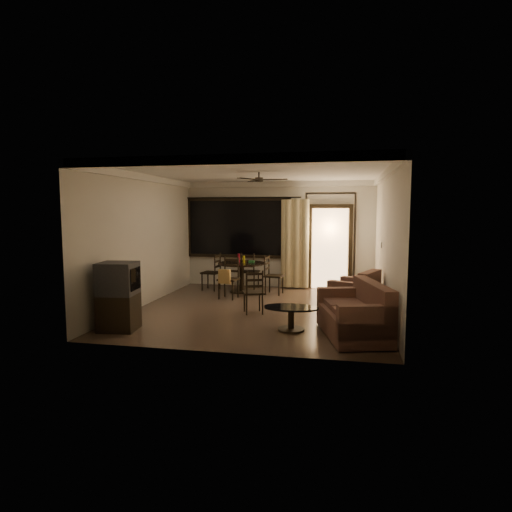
% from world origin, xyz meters
% --- Properties ---
extents(ground, '(5.50, 5.50, 0.00)m').
position_xyz_m(ground, '(0.00, 0.00, 0.00)').
color(ground, '#7F6651').
rests_on(ground, ground).
extents(room_shell, '(5.50, 6.70, 5.50)m').
position_xyz_m(room_shell, '(0.59, 1.77, 1.83)').
color(room_shell, beige).
rests_on(room_shell, ground).
extents(dining_table, '(1.19, 1.19, 0.96)m').
position_xyz_m(dining_table, '(-0.79, 1.81, 0.58)').
color(dining_table, black).
rests_on(dining_table, ground).
extents(dining_chair_west, '(0.47, 0.47, 0.95)m').
position_xyz_m(dining_chair_west, '(-1.62, 1.92, 0.28)').
color(dining_chair_west, black).
rests_on(dining_chair_west, ground).
extents(dining_chair_east, '(0.47, 0.47, 0.95)m').
position_xyz_m(dining_chair_east, '(0.04, 1.69, 0.28)').
color(dining_chair_east, black).
rests_on(dining_chair_east, ground).
extents(dining_chair_south, '(0.47, 0.52, 0.95)m').
position_xyz_m(dining_chair_south, '(-0.91, 0.96, 0.31)').
color(dining_chair_south, black).
rests_on(dining_chair_south, ground).
extents(dining_chair_north, '(0.47, 0.47, 0.95)m').
position_xyz_m(dining_chair_north, '(-0.68, 2.29, 0.28)').
color(dining_chair_north, black).
rests_on(dining_chair_north, ground).
extents(tv_cabinet, '(0.67, 0.62, 1.16)m').
position_xyz_m(tv_cabinet, '(-2.05, -1.96, 0.58)').
color(tv_cabinet, black).
rests_on(tv_cabinet, ground).
extents(sofa, '(1.23, 1.77, 0.86)m').
position_xyz_m(sofa, '(1.91, -1.55, 0.34)').
color(sofa, '#3F221D').
rests_on(sofa, ground).
extents(armchair, '(1.08, 1.08, 0.83)m').
position_xyz_m(armchair, '(1.97, 0.19, 0.34)').
color(armchair, '#3F221D').
rests_on(armchair, ground).
extents(coffee_table, '(0.93, 0.56, 0.41)m').
position_xyz_m(coffee_table, '(0.83, -1.41, 0.27)').
color(coffee_table, black).
rests_on(coffee_table, ground).
extents(side_chair, '(0.50, 0.50, 0.88)m').
position_xyz_m(side_chair, '(-0.04, -0.34, 0.26)').
color(side_chair, black).
rests_on(side_chair, ground).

